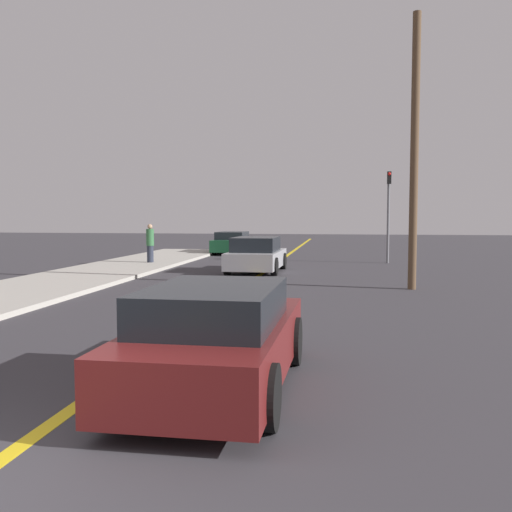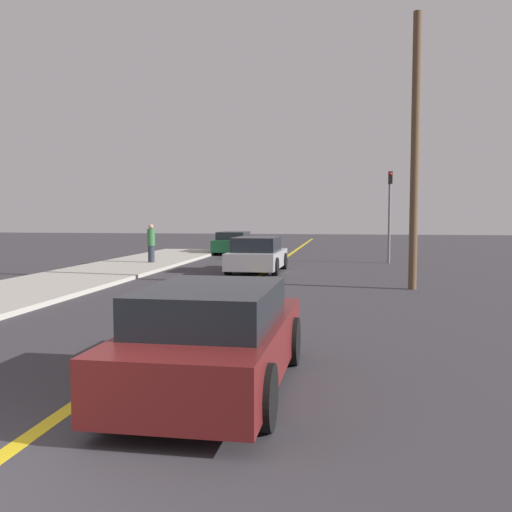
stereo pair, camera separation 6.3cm
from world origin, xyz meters
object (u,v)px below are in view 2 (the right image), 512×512
(pedestrian_mid_group, at_px, (151,243))
(traffic_light, at_px, (390,207))
(utility_pole, at_px, (415,153))
(car_far_distant, at_px, (234,243))
(car_ahead_center, at_px, (257,255))
(car_near_right_lane, at_px, (214,338))

(pedestrian_mid_group, distance_m, traffic_light, 10.74)
(pedestrian_mid_group, xyz_separation_m, utility_pole, (10.30, -6.40, 3.03))
(car_far_distant, bearing_deg, utility_pole, -59.85)
(pedestrian_mid_group, bearing_deg, car_ahead_center, -22.55)
(car_ahead_center, relative_size, pedestrian_mid_group, 2.43)
(car_ahead_center, distance_m, pedestrian_mid_group, 5.40)
(pedestrian_mid_group, height_order, traffic_light, traffic_light)
(car_far_distant, distance_m, utility_pole, 16.72)
(traffic_light, bearing_deg, car_far_distant, 148.34)
(pedestrian_mid_group, distance_m, utility_pole, 12.50)
(utility_pole, bearing_deg, car_ahead_center, 140.84)
(car_ahead_center, xyz_separation_m, car_far_distant, (-2.87, 9.84, -0.03))
(car_near_right_lane, relative_size, car_ahead_center, 1.05)
(pedestrian_mid_group, relative_size, utility_pole, 0.21)
(car_ahead_center, relative_size, car_far_distant, 0.97)
(car_near_right_lane, relative_size, pedestrian_mid_group, 2.55)
(car_ahead_center, bearing_deg, traffic_light, 43.37)
(car_far_distant, relative_size, pedestrian_mid_group, 2.50)
(car_far_distant, relative_size, traffic_light, 1.01)
(car_near_right_lane, xyz_separation_m, utility_pole, (3.55, 10.33, 3.34))
(car_far_distant, height_order, utility_pole, utility_pole)
(car_ahead_center, distance_m, utility_pole, 7.63)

